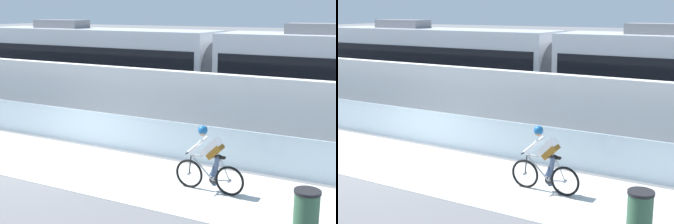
% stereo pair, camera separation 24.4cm
% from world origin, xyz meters
% --- Properties ---
extents(ground_plane, '(200.00, 200.00, 0.00)m').
position_xyz_m(ground_plane, '(0.00, 0.00, 0.00)').
color(ground_plane, slate).
extents(bike_path_deck, '(32.00, 3.20, 0.01)m').
position_xyz_m(bike_path_deck, '(0.00, 0.00, 0.01)').
color(bike_path_deck, silver).
rests_on(bike_path_deck, ground).
extents(glass_parapet, '(32.00, 0.05, 1.11)m').
position_xyz_m(glass_parapet, '(0.00, 1.85, 0.55)').
color(glass_parapet, silver).
rests_on(glass_parapet, ground).
extents(concrete_barrier_wall, '(32.00, 0.36, 2.32)m').
position_xyz_m(concrete_barrier_wall, '(0.00, 3.65, 1.16)').
color(concrete_barrier_wall, silver).
rests_on(concrete_barrier_wall, ground).
extents(tram_rail_near, '(32.00, 0.08, 0.01)m').
position_xyz_m(tram_rail_near, '(0.00, 6.13, 0.00)').
color(tram_rail_near, '#595654').
rests_on(tram_rail_near, ground).
extents(tram_rail_far, '(32.00, 0.08, 0.01)m').
position_xyz_m(tram_rail_far, '(0.00, 7.57, 0.00)').
color(tram_rail_far, '#595654').
rests_on(tram_rail_far, ground).
extents(tram, '(22.56, 2.54, 3.81)m').
position_xyz_m(tram, '(2.25, 6.85, 1.89)').
color(tram, silver).
rests_on(tram, ground).
extents(cyclist_on_bike, '(1.77, 0.58, 1.61)m').
position_xyz_m(cyclist_on_bike, '(4.93, 0.00, 0.78)').
color(cyclist_on_bike, black).
rests_on(cyclist_on_bike, ground).
extents(trash_bin, '(0.51, 0.51, 0.96)m').
position_xyz_m(trash_bin, '(7.50, -1.25, 0.48)').
color(trash_bin, '#33593F').
rests_on(trash_bin, ground).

